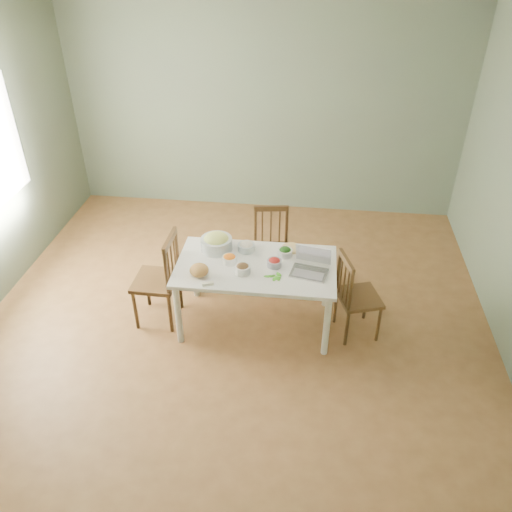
# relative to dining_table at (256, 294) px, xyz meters

# --- Properties ---
(floor) EXTENTS (5.00, 5.00, 0.00)m
(floor) POSITION_rel_dining_table_xyz_m (-0.20, -0.05, -0.35)
(floor) COLOR brown
(floor) RESTS_ON ground
(ceiling) EXTENTS (5.00, 5.00, 0.00)m
(ceiling) POSITION_rel_dining_table_xyz_m (-0.20, -0.05, 2.35)
(ceiling) COLOR white
(ceiling) RESTS_ON ground
(wall_back) EXTENTS (5.00, 0.00, 2.70)m
(wall_back) POSITION_rel_dining_table_xyz_m (-0.20, 2.45, 1.00)
(wall_back) COLOR slate
(wall_back) RESTS_ON ground
(wall_front) EXTENTS (5.00, 0.00, 2.70)m
(wall_front) POSITION_rel_dining_table_xyz_m (-0.20, -2.55, 1.00)
(wall_front) COLOR slate
(wall_front) RESTS_ON ground
(dining_table) EXTENTS (1.48, 0.83, 0.69)m
(dining_table) POSITION_rel_dining_table_xyz_m (0.00, 0.00, 0.00)
(dining_table) COLOR white
(dining_table) RESTS_ON floor
(chair_far) EXTENTS (0.44, 0.42, 0.87)m
(chair_far) POSITION_rel_dining_table_xyz_m (0.08, 0.65, 0.09)
(chair_far) COLOR #372311
(chair_far) RESTS_ON floor
(chair_left) EXTENTS (0.42, 0.43, 0.96)m
(chair_left) POSITION_rel_dining_table_xyz_m (-0.97, -0.04, 0.14)
(chair_left) COLOR #372311
(chair_left) RESTS_ON floor
(chair_right) EXTENTS (0.47, 0.48, 0.87)m
(chair_right) POSITION_rel_dining_table_xyz_m (0.97, -0.01, 0.09)
(chair_right) COLOR #372311
(chair_right) RESTS_ON floor
(bread_boule) EXTENTS (0.21, 0.21, 0.11)m
(bread_boule) POSITION_rel_dining_table_xyz_m (-0.49, -0.22, 0.40)
(bread_boule) COLOR gold
(bread_boule) RESTS_ON dining_table
(butter_stick) EXTENTS (0.10, 0.07, 0.03)m
(butter_stick) POSITION_rel_dining_table_xyz_m (-0.38, -0.36, 0.36)
(butter_stick) COLOR #EDE8C9
(butter_stick) RESTS_ON dining_table
(bowl_squash) EXTENTS (0.34, 0.34, 0.17)m
(bowl_squash) POSITION_rel_dining_table_xyz_m (-0.41, 0.21, 0.43)
(bowl_squash) COLOR #E5DD70
(bowl_squash) RESTS_ON dining_table
(bowl_carrot) EXTENTS (0.17, 0.17, 0.08)m
(bowl_carrot) POSITION_rel_dining_table_xyz_m (-0.25, 0.01, 0.39)
(bowl_carrot) COLOR #CC4500
(bowl_carrot) RESTS_ON dining_table
(bowl_onion) EXTENTS (0.18, 0.18, 0.09)m
(bowl_onion) POSITION_rel_dining_table_xyz_m (-0.12, 0.24, 0.39)
(bowl_onion) COLOR silver
(bowl_onion) RESTS_ON dining_table
(bowl_mushroom) EXTENTS (0.14, 0.14, 0.09)m
(bowl_mushroom) POSITION_rel_dining_table_xyz_m (-0.11, -0.14, 0.39)
(bowl_mushroom) COLOR #372019
(bowl_mushroom) RESTS_ON dining_table
(bowl_redpep) EXTENTS (0.14, 0.14, 0.08)m
(bowl_redpep) POSITION_rel_dining_table_xyz_m (0.17, 0.00, 0.39)
(bowl_redpep) COLOR #B8371A
(bowl_redpep) RESTS_ON dining_table
(bowl_broccoli) EXTENTS (0.15, 0.15, 0.09)m
(bowl_broccoli) POSITION_rel_dining_table_xyz_m (0.25, 0.19, 0.39)
(bowl_broccoli) COLOR #0F3409
(bowl_broccoli) RESTS_ON dining_table
(flatbread) EXTENTS (0.25, 0.25, 0.02)m
(flatbread) POSITION_rel_dining_table_xyz_m (0.31, 0.31, 0.35)
(flatbread) COLOR #E9D27E
(flatbread) RESTS_ON dining_table
(basil_bunch) EXTENTS (0.18, 0.18, 0.02)m
(basil_bunch) POSITION_rel_dining_table_xyz_m (0.17, -0.17, 0.36)
(basil_bunch) COLOR #2B7816
(basil_bunch) RESTS_ON dining_table
(laptop) EXTENTS (0.38, 0.35, 0.22)m
(laptop) POSITION_rel_dining_table_xyz_m (0.49, -0.08, 0.46)
(laptop) COLOR silver
(laptop) RESTS_ON dining_table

